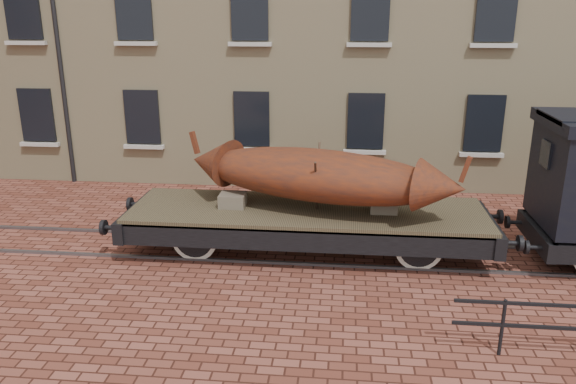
# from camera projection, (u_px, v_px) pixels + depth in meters

# --- Properties ---
(ground) EXTENTS (90.00, 90.00, 0.00)m
(ground) POSITION_uv_depth(u_px,v_px,m) (325.00, 253.00, 13.10)
(ground) COLOR #59291E
(rail_track) EXTENTS (30.00, 1.52, 0.06)m
(rail_track) POSITION_uv_depth(u_px,v_px,m) (325.00, 251.00, 13.09)
(rail_track) COLOR #59595E
(rail_track) RESTS_ON ground
(flatcar_wagon) EXTENTS (9.12, 2.47, 1.38)m
(flatcar_wagon) POSITION_uv_depth(u_px,v_px,m) (307.00, 218.00, 12.88)
(flatcar_wagon) COLOR brown
(flatcar_wagon) RESTS_ON ground
(iron_boat) EXTENTS (6.45, 3.34, 1.56)m
(iron_boat) POSITION_uv_depth(u_px,v_px,m) (317.00, 175.00, 12.54)
(iron_boat) COLOR maroon
(iron_boat) RESTS_ON flatcar_wagon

